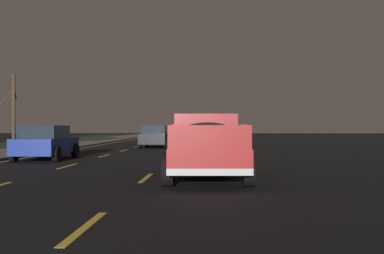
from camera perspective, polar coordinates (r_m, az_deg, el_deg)
The scene contains 8 objects.
ground at distance 29.96m, azimuth -4.74°, elevation -2.78°, with size 144.00×144.00×0.00m, color black.
sidewalk_shoulder at distance 31.73m, azimuth -18.23°, elevation -2.51°, with size 108.00×4.00×0.12m, color slate.
lane_markings at distance 33.32m, azimuth -9.50°, elevation -2.48°, with size 108.39×7.04×0.01m.
pickup_truck at distance 13.67m, azimuth 1.71°, elevation -2.10°, with size 5.49×2.42×1.87m.
sedan_blue at distance 22.27m, azimuth -17.10°, elevation -1.76°, with size 4.44×2.09×1.54m.
sedan_green at distance 34.19m, azimuth 1.65°, elevation -1.11°, with size 4.43×2.07×1.54m.
sedan_black at distance 33.53m, azimuth -4.38°, elevation -1.13°, with size 4.44×2.08×1.54m.
bare_tree_far at distance 40.87m, azimuth -20.64°, elevation 2.21°, with size 1.45×1.20×6.15m.
Camera 1 is at (-2.71, -3.61, 1.51)m, focal length 44.48 mm.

